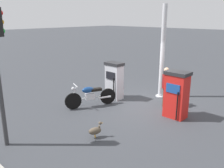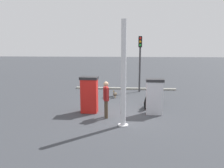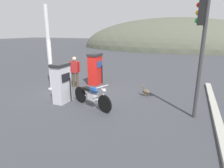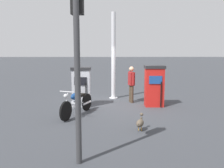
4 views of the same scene
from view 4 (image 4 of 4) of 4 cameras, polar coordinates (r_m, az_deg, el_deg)
The scene contains 8 objects.
ground_plane at distance 10.19m, azimuth 1.33°, elevation -5.02°, with size 120.00×120.00×0.00m, color #383A3F.
fuel_pump_near at distance 9.95m, azimuth -7.22°, elevation -0.62°, with size 0.54×0.78×1.61m.
fuel_pump_far at distance 10.06m, azimuth 9.88°, elevation -0.38°, with size 0.62×0.81×1.68m.
motorcycle_near_pump at distance 8.67m, azimuth -8.29°, elevation -4.33°, with size 1.98×0.96×0.97m.
attendant_person at distance 10.65m, azimuth 4.57°, elevation 0.45°, with size 0.57×0.28×1.58m.
wandering_duck at distance 7.14m, azimuth 6.61°, elevation -8.99°, with size 0.48×0.33×0.49m.
roadside_traffic_light at distance 4.87m, azimuth -8.14°, elevation 10.52°, with size 0.38×0.25×3.72m.
canopy_support_pole at distance 11.40m, azimuth 0.34°, elevation 6.18°, with size 0.40×0.40×4.01m.
Camera 4 is at (9.91, -0.38, 2.35)m, focal length 38.98 mm.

